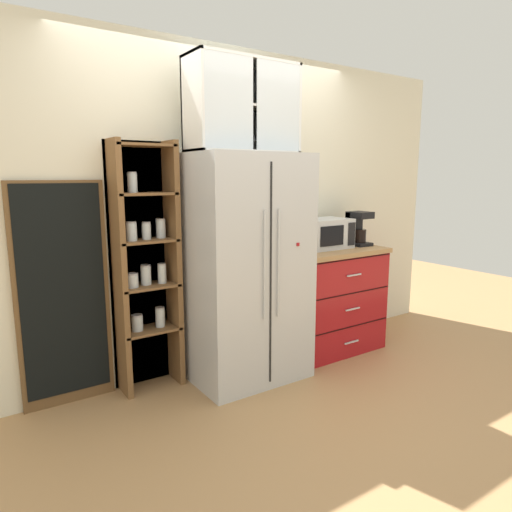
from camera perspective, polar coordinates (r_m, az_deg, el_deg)
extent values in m
plane|color=tan|center=(3.72, -1.15, -14.70)|extent=(10.60, 10.60, 0.00)
cube|color=silver|center=(3.73, -4.57, 5.69)|extent=(4.91, 0.10, 2.55)
cube|color=silver|center=(3.46, -1.37, -1.56)|extent=(0.86, 0.66, 1.72)
cube|color=black|center=(3.19, 1.87, -2.57)|extent=(0.01, 0.01, 1.58)
cylinder|color=silver|center=(3.13, 1.10, -1.20)|extent=(0.02, 0.02, 0.77)
cylinder|color=silver|center=(3.20, 2.86, -0.97)|extent=(0.02, 0.02, 0.77)
cube|color=#A8161C|center=(3.30, 5.30, 1.45)|extent=(0.02, 0.01, 0.02)
cube|color=brown|center=(3.47, -14.26, -1.16)|extent=(0.48, 0.04, 1.80)
cube|color=brown|center=(3.28, -16.76, -1.91)|extent=(0.04, 0.23, 1.80)
cube|color=brown|center=(3.42, -10.33, -1.17)|extent=(0.04, 0.23, 1.80)
cube|color=brown|center=(3.46, -13.16, -9.01)|extent=(0.42, 0.23, 0.02)
cylinder|color=silver|center=(3.42, -14.70, -8.20)|extent=(0.08, 0.08, 0.11)
cylinder|color=brown|center=(3.43, -14.68, -8.46)|extent=(0.07, 0.07, 0.07)
cylinder|color=#B2B2B7|center=(3.40, -14.74, -7.24)|extent=(0.08, 0.08, 0.01)
cylinder|color=silver|center=(3.47, -11.95, -7.59)|extent=(0.07, 0.07, 0.14)
cylinder|color=white|center=(3.47, -11.94, -7.92)|extent=(0.06, 0.06, 0.09)
cylinder|color=#B2B2B7|center=(3.45, -12.00, -6.41)|extent=(0.07, 0.07, 0.01)
cube|color=brown|center=(3.37, -13.39, -3.69)|extent=(0.42, 0.23, 0.02)
cylinder|color=silver|center=(3.31, -15.25, -3.07)|extent=(0.08, 0.08, 0.09)
cylinder|color=beige|center=(3.31, -15.24, -3.30)|extent=(0.07, 0.07, 0.06)
cylinder|color=#B2B2B7|center=(3.30, -15.29, -2.20)|extent=(0.08, 0.08, 0.01)
cylinder|color=silver|center=(3.37, -13.66, -2.40)|extent=(0.07, 0.07, 0.13)
cylinder|color=#E0C67F|center=(3.37, -13.65, -2.74)|extent=(0.06, 0.06, 0.09)
cylinder|color=#B2B2B7|center=(3.35, -13.72, -1.19)|extent=(0.07, 0.07, 0.01)
cylinder|color=silver|center=(3.39, -11.72, -2.24)|extent=(0.06, 0.06, 0.13)
cylinder|color=#B77A38|center=(3.39, -11.71, -2.57)|extent=(0.05, 0.05, 0.09)
cylinder|color=#B2B2B7|center=(3.37, -11.76, -1.02)|extent=(0.06, 0.06, 0.01)
cube|color=brown|center=(3.31, -13.62, 1.88)|extent=(0.42, 0.23, 0.02)
cylinder|color=silver|center=(3.25, -15.38, 2.90)|extent=(0.07, 0.07, 0.12)
cylinder|color=white|center=(3.25, -15.36, 2.58)|extent=(0.06, 0.06, 0.08)
cylinder|color=#B2B2B7|center=(3.24, -15.43, 4.07)|extent=(0.07, 0.07, 0.01)
cylinder|color=silver|center=(3.31, -13.61, 3.01)|extent=(0.06, 0.06, 0.11)
cylinder|color=#CCB78C|center=(3.31, -13.60, 2.72)|extent=(0.05, 0.05, 0.08)
cylinder|color=#B2B2B7|center=(3.30, -13.65, 4.08)|extent=(0.06, 0.06, 0.01)
cylinder|color=silver|center=(3.36, -11.87, 3.33)|extent=(0.07, 0.07, 0.13)
cylinder|color=#382316|center=(3.36, -11.86, 3.00)|extent=(0.06, 0.06, 0.09)
cylinder|color=#B2B2B7|center=(3.36, -11.92, 4.52)|extent=(0.07, 0.07, 0.01)
cube|color=brown|center=(3.28, -13.86, 7.60)|extent=(0.42, 0.23, 0.02)
cylinder|color=silver|center=(3.27, -15.28, 8.82)|extent=(0.07, 0.07, 0.13)
cylinder|color=#2D2D2D|center=(3.27, -15.26, 8.48)|extent=(0.06, 0.06, 0.09)
cylinder|color=#B2B2B7|center=(3.27, -15.34, 10.06)|extent=(0.06, 0.06, 0.01)
cube|color=brown|center=(3.29, -14.11, 13.37)|extent=(0.42, 0.23, 0.02)
cube|color=#A8161C|center=(4.16, 9.15, -5.63)|extent=(0.91, 0.56, 0.89)
cube|color=tan|center=(4.06, 9.33, 0.68)|extent=(0.94, 0.59, 0.04)
cube|color=black|center=(4.01, 11.89, -8.69)|extent=(0.89, 0.00, 0.01)
cube|color=silver|center=(4.05, 11.91, -10.54)|extent=(0.16, 0.01, 0.01)
cube|color=black|center=(3.93, 12.04, -4.61)|extent=(0.89, 0.00, 0.01)
cube|color=silver|center=(3.96, 12.07, -6.54)|extent=(0.16, 0.01, 0.01)
cube|color=black|center=(3.86, 12.20, -0.37)|extent=(0.89, 0.00, 0.01)
cube|color=silver|center=(3.88, 12.23, -2.36)|extent=(0.16, 0.01, 0.01)
cube|color=silver|center=(4.05, 8.58, 2.83)|extent=(0.44, 0.32, 0.26)
cube|color=black|center=(3.89, 9.56, 2.51)|extent=(0.26, 0.01, 0.17)
cube|color=black|center=(4.05, 11.93, 2.73)|extent=(0.08, 0.01, 0.20)
cube|color=black|center=(4.27, 12.79, 1.50)|extent=(0.17, 0.20, 0.03)
cube|color=black|center=(4.30, 12.18, 3.40)|extent=(0.17, 0.06, 0.30)
cube|color=black|center=(4.24, 12.93, 5.05)|extent=(0.17, 0.20, 0.06)
cylinder|color=black|center=(4.25, 12.93, 2.49)|extent=(0.11, 0.11, 0.12)
cylinder|color=red|center=(3.89, 5.30, 1.27)|extent=(0.09, 0.09, 0.08)
torus|color=red|center=(3.92, 5.92, 1.40)|extent=(0.05, 0.01, 0.05)
cylinder|color=navy|center=(3.75, 5.14, 1.87)|extent=(0.06, 0.06, 0.20)
cone|color=navy|center=(3.73, 5.17, 3.48)|extent=(0.06, 0.06, 0.04)
cylinder|color=navy|center=(3.73, 5.18, 3.93)|extent=(0.02, 0.02, 0.07)
cylinder|color=black|center=(3.73, 5.19, 4.54)|extent=(0.02, 0.02, 0.01)
cube|color=silver|center=(3.57, -3.00, 17.91)|extent=(0.83, 0.02, 0.65)
cube|color=silver|center=(3.50, -1.68, 23.33)|extent=(0.83, 0.32, 0.02)
cube|color=silver|center=(3.41, -1.62, 12.95)|extent=(0.83, 0.32, 0.02)
cube|color=silver|center=(3.25, -8.03, 18.61)|extent=(0.02, 0.32, 0.65)
cube|color=silver|center=(3.67, 3.96, 17.67)|extent=(0.02, 0.32, 0.65)
cube|color=silver|center=(3.44, -1.65, 18.21)|extent=(0.80, 0.30, 0.02)
cube|color=silver|center=(3.21, -3.40, 18.80)|extent=(0.38, 0.01, 0.61)
cube|color=silver|center=(3.43, 2.88, 18.22)|extent=(0.38, 0.01, 0.61)
cylinder|color=silver|center=(3.27, -6.04, 13.24)|extent=(0.05, 0.05, 0.00)
cylinder|color=silver|center=(3.27, -6.05, 13.81)|extent=(0.01, 0.01, 0.07)
cone|color=silver|center=(3.27, -6.07, 14.86)|extent=(0.06, 0.06, 0.05)
cylinder|color=silver|center=(3.36, -3.05, 13.19)|extent=(0.05, 0.05, 0.00)
cylinder|color=silver|center=(3.37, -3.06, 13.75)|extent=(0.01, 0.01, 0.07)
cone|color=silver|center=(3.37, -3.07, 14.77)|extent=(0.06, 0.06, 0.05)
cylinder|color=silver|center=(3.47, -0.23, 13.11)|extent=(0.05, 0.05, 0.00)
cylinder|color=silver|center=(3.47, -0.24, 13.65)|extent=(0.01, 0.01, 0.07)
cone|color=silver|center=(3.47, -0.24, 14.64)|extent=(0.06, 0.06, 0.05)
cylinder|color=silver|center=(3.58, 2.41, 13.00)|extent=(0.05, 0.05, 0.00)
cylinder|color=silver|center=(3.58, 2.42, 13.53)|extent=(0.01, 0.01, 0.07)
cone|color=silver|center=(3.58, 2.42, 14.49)|extent=(0.06, 0.06, 0.05)
cylinder|color=white|center=(3.33, -5.49, 19.16)|extent=(0.06, 0.06, 0.07)
cylinder|color=white|center=(3.59, 1.89, 18.53)|extent=(0.06, 0.06, 0.07)
cube|color=brown|center=(3.32, -23.08, -4.59)|extent=(0.60, 0.04, 1.53)
cube|color=black|center=(3.29, -23.05, -4.16)|extent=(0.54, 0.01, 1.43)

